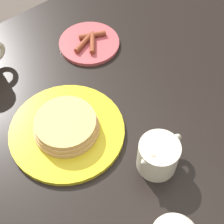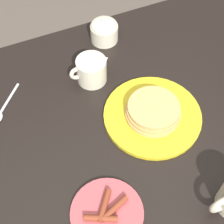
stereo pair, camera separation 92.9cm
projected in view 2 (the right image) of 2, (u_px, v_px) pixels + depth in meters
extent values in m
plane|color=#51473F|center=(128.00, 215.00, 1.49)|extent=(8.00, 8.00, 0.00)
cube|color=black|center=(139.00, 127.00, 0.90)|extent=(1.56, 0.83, 0.03)
cylinder|color=gold|center=(152.00, 116.00, 0.89)|extent=(0.26, 0.26, 0.01)
cylinder|color=tan|center=(153.00, 113.00, 0.88)|extent=(0.14, 0.14, 0.01)
cylinder|color=tan|center=(153.00, 110.00, 0.87)|extent=(0.14, 0.14, 0.01)
cylinder|color=tan|center=(154.00, 108.00, 0.87)|extent=(0.13, 0.13, 0.01)
cylinder|color=#B2474C|center=(107.00, 213.00, 0.75)|extent=(0.16, 0.16, 0.01)
cylinder|color=brown|center=(114.00, 208.00, 0.74)|extent=(0.07, 0.04, 0.01)
cylinder|color=brown|center=(101.00, 218.00, 0.73)|extent=(0.07, 0.04, 0.01)
cylinder|color=brown|center=(104.00, 205.00, 0.75)|extent=(0.06, 0.07, 0.01)
torus|color=beige|center=(223.00, 203.00, 0.72)|extent=(0.07, 0.01, 0.07)
cylinder|color=beige|center=(92.00, 70.00, 0.94)|extent=(0.08, 0.08, 0.07)
cone|color=beige|center=(104.00, 60.00, 0.93)|extent=(0.03, 0.04, 0.04)
torus|color=beige|center=(77.00, 73.00, 0.93)|extent=(0.04, 0.01, 0.04)
cylinder|color=beige|center=(104.00, 33.00, 1.04)|extent=(0.08, 0.08, 0.05)
ellipsoid|color=beige|center=(104.00, 25.00, 1.02)|extent=(0.08, 0.08, 0.03)
sphere|color=beige|center=(104.00, 21.00, 1.00)|extent=(0.02, 0.02, 0.02)
cylinder|color=silver|center=(10.00, 98.00, 0.93)|extent=(0.07, 0.08, 0.01)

